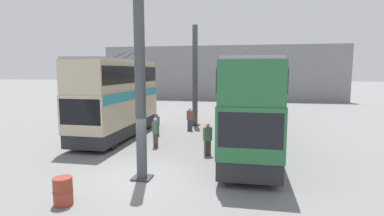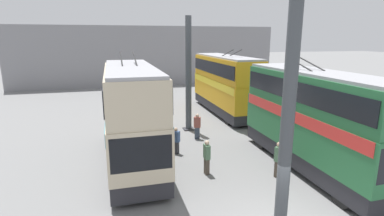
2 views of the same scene
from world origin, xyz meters
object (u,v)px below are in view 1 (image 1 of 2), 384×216
at_px(person_by_right_row, 157,124).
at_px(person_aisle_foreground, 156,132).
at_px(bus_left_far, 250,88).
at_px(person_aisle_midway, 190,119).
at_px(oil_drum, 63,191).
at_px(bus_right_far, 117,94).
at_px(person_by_left_row, 208,138).
at_px(bus_left_near, 250,102).

height_order(person_by_right_row, person_aisle_foreground, person_aisle_foreground).
bearing_deg(bus_left_far, person_aisle_midway, 145.24).
distance_m(bus_left_far, person_aisle_foreground, 12.59).
relative_size(person_aisle_midway, person_by_right_row, 1.10).
relative_size(bus_left_far, oil_drum, 11.06).
relative_size(bus_right_far, oil_drum, 9.74).
relative_size(bus_left_far, person_by_left_row, 5.92).
distance_m(person_aisle_midway, oil_drum, 12.95).
relative_size(bus_left_near, oil_drum, 10.37).
bearing_deg(person_aisle_foreground, bus_left_near, 171.01).
xyz_separation_m(bus_left_far, person_aisle_midway, (-6.16, 4.27, -1.93)).
distance_m(bus_left_near, person_aisle_midway, 7.51).
bearing_deg(person_aisle_midway, person_aisle_foreground, -166.11).
xyz_separation_m(bus_right_far, person_aisle_midway, (2.93, -4.30, -1.99)).
xyz_separation_m(person_by_right_row, oil_drum, (-10.71, -0.14, -0.34)).
height_order(bus_left_near, oil_drum, bus_left_near).
relative_size(bus_left_far, person_by_right_row, 6.68).
height_order(bus_right_far, person_aisle_midway, bus_right_far).
xyz_separation_m(bus_right_far, oil_drum, (-9.90, -2.57, -2.43)).
bearing_deg(person_by_left_row, oil_drum, 117.93).
height_order(bus_left_near, person_by_left_row, bus_left_near).
xyz_separation_m(bus_right_far, person_by_left_row, (-3.34, -6.46, -1.97)).
xyz_separation_m(bus_right_far, person_aisle_foreground, (-2.19, -3.30, -1.98)).
relative_size(bus_left_near, bus_right_far, 1.07).
height_order(bus_left_far, person_aisle_midway, bus_left_far).
distance_m(bus_left_near, bus_left_far, 12.03).
height_order(bus_left_far, oil_drum, bus_left_far).
xyz_separation_m(bus_right_far, person_by_right_row, (0.81, -2.43, -2.09)).
xyz_separation_m(bus_left_far, oil_drum, (-18.99, 6.00, -2.36)).
relative_size(bus_left_far, person_aisle_midway, 6.05).
height_order(bus_left_far, bus_right_far, bus_right_far).
relative_size(person_by_left_row, person_aisle_foreground, 1.01).
bearing_deg(person_aisle_foreground, bus_right_far, -34.36).
height_order(person_aisle_foreground, oil_drum, person_aisle_foreground).
distance_m(person_by_right_row, oil_drum, 10.71).
height_order(person_by_right_row, oil_drum, person_by_right_row).
bearing_deg(person_aisle_midway, bus_left_near, -119.00).
xyz_separation_m(person_aisle_midway, oil_drum, (-12.83, 1.72, -0.43)).
relative_size(person_aisle_foreground, oil_drum, 1.85).
height_order(bus_left_near, bus_right_far, bus_right_far).
bearing_deg(oil_drum, person_by_left_row, -30.62).
xyz_separation_m(person_aisle_midway, person_aisle_foreground, (-5.12, 1.00, 0.01)).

